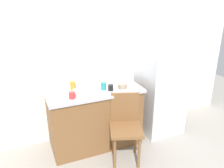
# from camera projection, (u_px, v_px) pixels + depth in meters

# --- Properties ---
(ground_plane) EXTENTS (8.00, 8.00, 0.00)m
(ground_plane) POSITION_uv_depth(u_px,v_px,m) (122.00, 168.00, 2.89)
(ground_plane) COLOR #9E998E
(back_wall) EXTENTS (4.80, 0.10, 2.69)m
(back_wall) POSITION_uv_depth(u_px,v_px,m) (94.00, 47.00, 3.27)
(back_wall) COLOR white
(back_wall) RESTS_ON ground_plane
(cabinet_base) EXTENTS (1.24, 0.60, 0.82)m
(cabinet_base) POSITION_uv_depth(u_px,v_px,m) (94.00, 118.00, 3.25)
(cabinet_base) COLOR brown
(cabinet_base) RESTS_ON ground_plane
(countertop) EXTENTS (1.28, 0.64, 0.04)m
(countertop) POSITION_uv_depth(u_px,v_px,m) (94.00, 90.00, 3.10)
(countertop) COLOR #B7B7BC
(countertop) RESTS_ON cabinet_base
(faucet) EXTENTS (0.02, 0.02, 0.25)m
(faucet) POSITION_uv_depth(u_px,v_px,m) (80.00, 75.00, 3.22)
(faucet) COLOR #B7B7BC
(faucet) RESTS_ON countertop
(refrigerator) EXTENTS (0.60, 0.62, 1.28)m
(refrigerator) POSITION_uv_depth(u_px,v_px,m) (160.00, 92.00, 3.55)
(refrigerator) COLOR silver
(refrigerator) RESTS_ON ground_plane
(chair) EXTENTS (0.51, 0.51, 0.89)m
(chair) POSITION_uv_depth(u_px,v_px,m) (126.00, 125.00, 2.91)
(chair) COLOR brown
(chair) RESTS_ON ground_plane
(dish_tray) EXTENTS (0.28, 0.20, 0.05)m
(dish_tray) POSITION_uv_depth(u_px,v_px,m) (86.00, 92.00, 2.93)
(dish_tray) COLOR white
(dish_tray) RESTS_ON countertop
(terracotta_bowl) EXTENTS (0.12, 0.12, 0.06)m
(terracotta_bowl) POSITION_uv_depth(u_px,v_px,m) (122.00, 86.00, 3.10)
(terracotta_bowl) COLOR gray
(terracotta_bowl) RESTS_ON countertop
(cup_orange) EXTENTS (0.08, 0.08, 0.11)m
(cup_orange) POSITION_uv_depth(u_px,v_px,m) (73.00, 85.00, 3.06)
(cup_orange) COLOR orange
(cup_orange) RESTS_ON countertop
(cup_black) EXTENTS (0.07, 0.07, 0.08)m
(cup_black) POSITION_uv_depth(u_px,v_px,m) (111.00, 88.00, 3.03)
(cup_black) COLOR black
(cup_black) RESTS_ON countertop
(cup_teal) EXTENTS (0.07, 0.07, 0.10)m
(cup_teal) POSITION_uv_depth(u_px,v_px,m) (104.00, 86.00, 3.05)
(cup_teal) COLOR teal
(cup_teal) RESTS_ON countertop
(cup_red) EXTENTS (0.08, 0.08, 0.08)m
(cup_red) POSITION_uv_depth(u_px,v_px,m) (72.00, 95.00, 2.79)
(cup_red) COLOR red
(cup_red) RESTS_ON countertop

